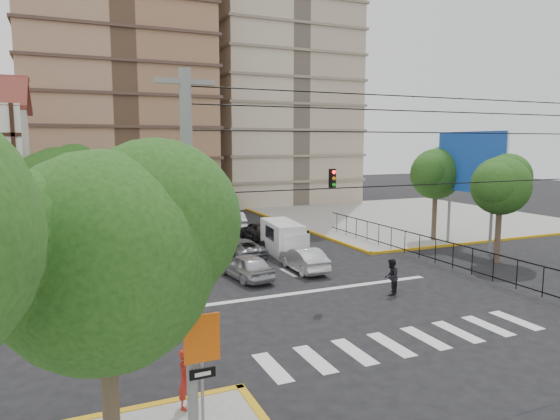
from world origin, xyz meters
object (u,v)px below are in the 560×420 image
pedestrian_sw_corner (186,379)px  pedestrian_crosswalk (391,277)px  district_sign (202,350)px  traffic_light_nw (141,221)px  car_white_front_right (304,259)px  van_left_lane (198,220)px  car_silver_front_left (246,266)px  van_right_lane (284,238)px

pedestrian_sw_corner → pedestrian_crosswalk: 13.59m
district_sign → pedestrian_crosswalk: size_ratio=1.77×
traffic_light_nw → car_white_front_right: size_ratio=1.04×
van_left_lane → pedestrian_sw_corner: bearing=-101.3°
van_left_lane → car_silver_front_left: (-1.15, -15.33, -0.31)m
van_left_lane → car_silver_front_left: 15.37m
van_right_lane → car_white_front_right: bearing=-93.1°
car_silver_front_left → pedestrian_sw_corner: (-6.19, -12.38, 0.27)m
district_sign → car_silver_front_left: district_sign is taller
traffic_light_nw → van_right_lane: bearing=11.4°
district_sign → van_right_lane: district_sign is taller
district_sign → car_silver_front_left: 15.37m
traffic_light_nw → van_left_lane: size_ratio=0.91×
van_right_lane → pedestrian_crosswalk: size_ratio=2.74×
car_silver_front_left → car_white_front_right: bearing=177.5°
pedestrian_sw_corner → pedestrian_crosswalk: bearing=-14.5°
car_white_front_right → pedestrian_sw_corner: pedestrian_sw_corner is taller
pedestrian_crosswalk → traffic_light_nw: bearing=-80.1°
traffic_light_nw → van_left_lane: (6.28, 12.27, -2.08)m
car_white_front_right → van_left_lane: bearing=-79.4°
van_left_lane → pedestrian_crosswalk: 21.39m
car_silver_front_left → district_sign: bearing=58.9°
traffic_light_nw → pedestrian_crosswalk: (10.72, -8.66, -2.21)m
district_sign → van_left_lane: (7.28, 29.31, -1.42)m
district_sign → van_right_lane: size_ratio=0.65×
traffic_light_nw → van_right_lane: 10.04m
district_sign → van_left_lane: district_sign is taller
van_right_lane → car_white_front_right: van_right_lane is taller
traffic_light_nw → car_silver_front_left: (5.14, -3.06, -2.39)m
district_sign → traffic_light_nw: bearing=86.6°
traffic_light_nw → van_right_lane: size_ratio=0.89×
van_right_lane → car_silver_front_left: van_right_lane is taller
car_white_front_right → pedestrian_sw_corner: (-9.87, -12.69, 0.30)m
van_right_lane → pedestrian_sw_corner: bearing=-114.8°
traffic_light_nw → van_left_lane: bearing=62.9°
van_left_lane → pedestrian_crosswalk: (4.44, -20.93, -0.13)m
traffic_light_nw → van_left_lane: traffic_light_nw is taller
van_right_lane → van_left_lane: size_ratio=1.03×
van_left_lane → pedestrian_sw_corner: 28.66m
car_silver_front_left → van_right_lane: bearing=-139.4°
van_right_lane → pedestrian_crosswalk: (1.09, -10.59, -0.14)m
traffic_light_nw → pedestrian_sw_corner: 15.62m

